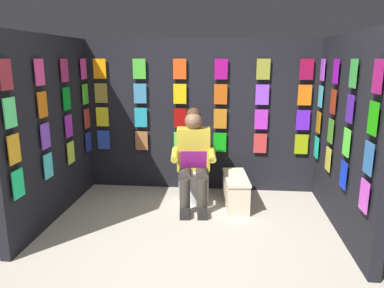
{
  "coord_description": "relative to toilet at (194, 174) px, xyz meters",
  "views": [
    {
      "loc": [
        -0.37,
        2.74,
        1.77
      ],
      "look_at": [
        0.02,
        -1.13,
        0.85
      ],
      "focal_mm": 34.08,
      "sensor_mm": 36.0,
      "label": 1
    }
  ],
  "objects": [
    {
      "name": "ground_plane",
      "position": [
        -0.05,
        1.68,
        -0.33
      ],
      "size": [
        30.0,
        30.0,
        0.0
      ],
      "primitive_type": "plane",
      "color": "#B2A899"
    },
    {
      "name": "display_wall_back",
      "position": [
        -0.05,
        -0.43,
        0.68
      ],
      "size": [
        3.15,
        0.14,
        2.02
      ],
      "color": "black",
      "rests_on": "ground"
    },
    {
      "name": "display_wall_left",
      "position": [
        -1.63,
        0.65,
        0.68
      ],
      "size": [
        0.14,
        2.06,
        2.02
      ],
      "color": "black",
      "rests_on": "ground"
    },
    {
      "name": "display_wall_right",
      "position": [
        1.52,
        0.65,
        0.68
      ],
      "size": [
        0.14,
        2.06,
        2.02
      ],
      "color": "black",
      "rests_on": "ground"
    },
    {
      "name": "toilet",
      "position": [
        0.0,
        0.0,
        0.0
      ],
      "size": [
        0.43,
        0.57,
        0.77
      ],
      "rotation": [
        0.0,
        0.0,
        0.1
      ],
      "color": "white",
      "rests_on": "ground"
    },
    {
      "name": "person_reading",
      "position": [
        -0.02,
        0.23,
        0.27
      ],
      "size": [
        0.55,
        0.71,
        1.19
      ],
      "rotation": [
        0.0,
        0.0,
        0.1
      ],
      "color": "gold",
      "rests_on": "ground"
    },
    {
      "name": "comic_longbox_near",
      "position": [
        -0.53,
        0.19,
        -0.14
      ],
      "size": [
        0.34,
        0.73,
        0.38
      ],
      "rotation": [
        0.0,
        0.0,
        0.1
      ],
      "color": "beige",
      "rests_on": "ground"
    }
  ]
}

